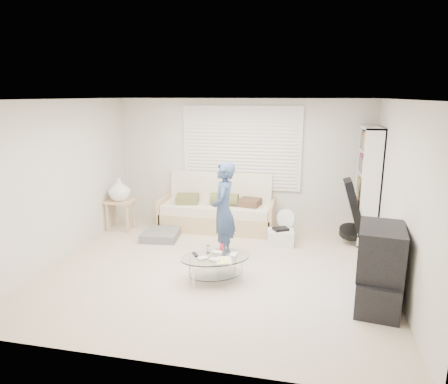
% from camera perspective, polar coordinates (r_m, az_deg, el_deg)
% --- Properties ---
extents(ground, '(5.00, 5.00, 0.00)m').
position_cam_1_polar(ground, '(6.15, -1.13, -10.91)').
color(ground, '#B6A38D').
rests_on(ground, ground).
extents(room_shell, '(5.02, 4.52, 2.51)m').
position_cam_1_polar(room_shell, '(6.13, -0.18, 4.97)').
color(room_shell, beige).
rests_on(room_shell, ground).
extents(window_blinds, '(2.32, 0.08, 1.62)m').
position_cam_1_polar(window_blinds, '(7.81, 2.50, 6.26)').
color(window_blinds, silver).
rests_on(window_blinds, ground).
extents(futon_sofa, '(2.19, 0.89, 1.07)m').
position_cam_1_polar(futon_sofa, '(7.82, -0.89, -2.69)').
color(futon_sofa, tan).
rests_on(futon_sofa, ground).
extents(grey_floor_pillow, '(0.70, 0.70, 0.14)m').
position_cam_1_polar(grey_floor_pillow, '(7.42, -9.02, -6.07)').
color(grey_floor_pillow, '#5E5E63').
rests_on(grey_floor_pillow, ground).
extents(side_table, '(0.52, 0.42, 1.02)m').
position_cam_1_polar(side_table, '(7.89, -14.69, 0.05)').
color(side_table, tan).
rests_on(side_table, ground).
extents(bookshelf, '(0.32, 0.86, 2.03)m').
position_cam_1_polar(bookshelf, '(7.45, 19.79, 0.93)').
color(bookshelf, white).
rests_on(bookshelf, ground).
extents(guitar_case, '(0.48, 0.43, 1.13)m').
position_cam_1_polar(guitar_case, '(7.31, 18.13, -3.28)').
color(guitar_case, black).
rests_on(guitar_case, ground).
extents(floor_fan, '(0.35, 0.23, 0.57)m').
position_cam_1_polar(floor_fan, '(7.33, 8.78, -4.16)').
color(floor_fan, white).
rests_on(floor_fan, ground).
extents(storage_bin, '(0.48, 0.36, 0.31)m').
position_cam_1_polar(storage_bin, '(7.08, 8.07, -6.39)').
color(storage_bin, white).
rests_on(storage_bin, ground).
extents(tv_unit, '(0.63, 1.00, 1.02)m').
position_cam_1_polar(tv_unit, '(5.33, 21.25, -10.05)').
color(tv_unit, black).
rests_on(tv_unit, ground).
extents(coffee_table, '(1.15, 0.98, 0.49)m').
position_cam_1_polar(coffee_table, '(5.66, -1.21, -9.84)').
color(coffee_table, silver).
rests_on(coffee_table, ground).
extents(standing_person, '(0.41, 0.59, 1.56)m').
position_cam_1_polar(standing_person, '(6.31, -0.08, -2.69)').
color(standing_person, navy).
rests_on(standing_person, ground).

